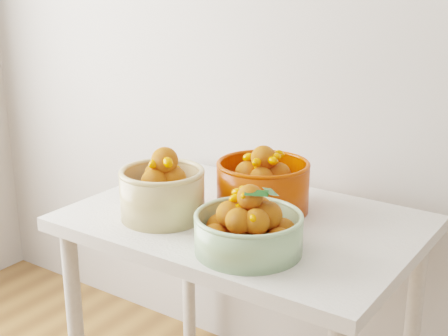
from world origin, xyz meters
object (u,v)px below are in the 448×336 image
(bowl_green, at_px, (249,229))
(bowl_orange, at_px, (263,184))
(table, at_px, (244,247))
(bowl_cream, at_px, (163,191))

(bowl_green, distance_m, bowl_orange, 0.30)
(table, distance_m, bowl_cream, 0.30)
(bowl_orange, bearing_deg, bowl_green, -65.66)
(bowl_green, bearing_deg, bowl_orange, 114.34)
(bowl_cream, bearing_deg, table, 34.65)
(bowl_green, relative_size, bowl_orange, 1.07)
(bowl_cream, relative_size, bowl_orange, 0.84)
(table, relative_size, bowl_cream, 3.46)
(table, bearing_deg, bowl_green, -54.47)
(table, height_order, bowl_green, bowl_green)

